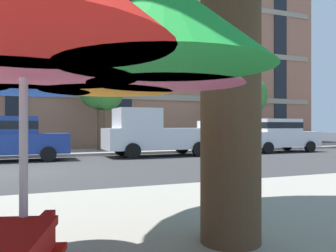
% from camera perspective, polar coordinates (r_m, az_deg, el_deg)
% --- Properties ---
extents(ground_plane, '(120.00, 120.00, 0.00)m').
position_cam_1_polar(ground_plane, '(11.74, -23.94, -6.85)').
color(ground_plane, '#38383A').
extents(sidewalk_far, '(56.00, 3.60, 0.12)m').
position_cam_1_polar(sidewalk_far, '(18.50, -23.33, -4.15)').
color(sidewalk_far, '#9E998E').
rests_on(sidewalk_far, ground).
extents(apartment_building, '(41.07, 12.08, 16.00)m').
position_cam_1_polar(apartment_building, '(27.45, -23.01, 13.91)').
color(apartment_building, '#A87056').
rests_on(apartment_building, ground).
extents(sedan_blue, '(4.40, 1.98, 1.78)m').
position_cam_1_polar(sedan_blue, '(15.36, -24.21, -1.68)').
color(sedan_blue, navy).
rests_on(sedan_blue, ground).
extents(pickup_white, '(5.10, 2.12, 2.20)m').
position_cam_1_polar(pickup_white, '(16.35, -2.14, -1.31)').
color(pickup_white, silver).
rests_on(pickup_white, ground).
extents(sedan_white, '(4.40, 1.98, 1.78)m').
position_cam_1_polar(sedan_white, '(19.89, 17.20, -1.30)').
color(sedan_white, silver).
rests_on(sedan_white, ground).
extents(street_tree_middle, '(2.37, 2.16, 4.35)m').
position_cam_1_polar(street_tree_middle, '(19.50, -10.69, 5.26)').
color(street_tree_middle, brown).
rests_on(street_tree_middle, ground).
extents(street_tree_right, '(2.48, 2.48, 4.56)m').
position_cam_1_polar(street_tree_right, '(22.77, 12.55, 4.71)').
color(street_tree_right, brown).
rests_on(street_tree_right, ground).
extents(patio_umbrella, '(3.41, 3.41, 2.33)m').
position_cam_1_polar(patio_umbrella, '(2.71, -22.24, 12.84)').
color(patio_umbrella, silver).
rests_on(patio_umbrella, ground).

